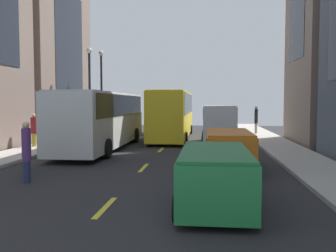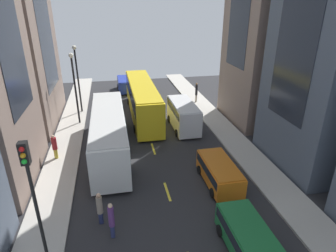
# 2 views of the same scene
# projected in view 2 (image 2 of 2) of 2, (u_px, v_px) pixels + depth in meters

# --- Properties ---
(ground_plane) EXTENTS (40.90, 40.90, 0.00)m
(ground_plane) POSITION_uv_depth(u_px,v_px,m) (148.00, 134.00, 26.78)
(ground_plane) COLOR #28282B
(sidewalk_west) EXTENTS (2.52, 44.00, 0.15)m
(sidewalk_west) POSITION_uv_depth(u_px,v_px,m) (68.00, 140.00, 25.44)
(sidewalk_west) COLOR #B2ADA3
(sidewalk_west) RESTS_ON ground
(sidewalk_east) EXTENTS (2.52, 44.00, 0.15)m
(sidewalk_east) POSITION_uv_depth(u_px,v_px,m) (222.00, 127.00, 28.05)
(sidewalk_east) COLOR #B2ADA3
(sidewalk_east) RESTS_ON ground
(lane_stripe_2) EXTENTS (0.16, 2.00, 0.01)m
(lane_stripe_2) POSITION_uv_depth(u_px,v_px,m) (167.00, 192.00, 18.69)
(lane_stripe_2) COLOR yellow
(lane_stripe_2) RESTS_ON ground
(lane_stripe_3) EXTENTS (0.16, 2.00, 0.01)m
(lane_stripe_3) POSITION_uv_depth(u_px,v_px,m) (153.00, 149.00, 24.08)
(lane_stripe_3) COLOR yellow
(lane_stripe_3) RESTS_ON ground
(lane_stripe_4) EXTENTS (0.16, 2.00, 0.01)m
(lane_stripe_4) POSITION_uv_depth(u_px,v_px,m) (144.00, 122.00, 29.47)
(lane_stripe_4) COLOR yellow
(lane_stripe_4) RESTS_ON ground
(lane_stripe_5) EXTENTS (0.16, 2.00, 0.01)m
(lane_stripe_5) POSITION_uv_depth(u_px,v_px,m) (138.00, 103.00, 34.86)
(lane_stripe_5) COLOR yellow
(lane_stripe_5) RESTS_ON ground
(lane_stripe_6) EXTENTS (0.16, 2.00, 0.01)m
(lane_stripe_6) POSITION_uv_depth(u_px,v_px,m) (134.00, 89.00, 40.25)
(lane_stripe_6) COLOR yellow
(lane_stripe_6) RESTS_ON ground
(lane_stripe_7) EXTENTS (0.16, 2.00, 0.01)m
(lane_stripe_7) POSITION_uv_depth(u_px,v_px,m) (130.00, 79.00, 45.64)
(lane_stripe_7) COLOR yellow
(lane_stripe_7) RESTS_ON ground
(building_west_2) EXTENTS (6.16, 10.97, 15.36)m
(building_west_2) POSITION_uv_depth(u_px,v_px,m) (12.00, 44.00, 26.53)
(building_west_2) COLOR #7A665B
(building_west_2) RESTS_ON ground
(city_bus_white) EXTENTS (2.80, 12.10, 3.35)m
(city_bus_white) POSITION_uv_depth(u_px,v_px,m) (109.00, 130.00, 22.77)
(city_bus_white) COLOR silver
(city_bus_white) RESTS_ON ground
(streetcar_yellow) EXTENTS (2.70, 13.00, 3.59)m
(streetcar_yellow) POSITION_uv_depth(u_px,v_px,m) (142.00, 97.00, 30.05)
(streetcar_yellow) COLOR yellow
(streetcar_yellow) RESTS_ON ground
(delivery_van_white) EXTENTS (2.25, 5.59, 2.58)m
(delivery_van_white) POSITION_uv_depth(u_px,v_px,m) (183.00, 114.00, 27.39)
(delivery_van_white) COLOR white
(delivery_van_white) RESTS_ON ground
(car_green_0) EXTENTS (2.01, 4.29, 1.53)m
(car_green_0) POSITION_uv_depth(u_px,v_px,m) (249.00, 238.00, 13.83)
(car_green_0) COLOR #1E7238
(car_green_0) RESTS_ON ground
(car_blue_1) EXTENTS (1.89, 4.48, 1.73)m
(car_blue_1) POSITION_uv_depth(u_px,v_px,m) (124.00, 84.00, 39.15)
(car_blue_1) COLOR #2338AD
(car_blue_1) RESTS_ON ground
(car_orange_2) EXTENTS (2.04, 4.40, 1.57)m
(car_orange_2) POSITION_uv_depth(u_px,v_px,m) (219.00, 171.00, 19.19)
(car_orange_2) COLOR orange
(car_orange_2) RESTS_ON ground
(pedestrian_crossing_mid) EXTENTS (0.28, 0.28, 2.33)m
(pedestrian_crossing_mid) POSITION_uv_depth(u_px,v_px,m) (196.00, 91.00, 34.36)
(pedestrian_crossing_mid) COLOR gray
(pedestrian_crossing_mid) RESTS_ON ground
(pedestrian_walking_far) EXTENTS (0.38, 0.38, 1.97)m
(pedestrian_walking_far) POSITION_uv_depth(u_px,v_px,m) (55.00, 146.00, 21.98)
(pedestrian_walking_far) COLOR gold
(pedestrian_walking_far) RESTS_ON ground
(pedestrian_waiting_curb) EXTENTS (0.33, 0.33, 1.99)m
(pedestrian_waiting_curb) POSITION_uv_depth(u_px,v_px,m) (100.00, 208.00, 15.64)
(pedestrian_waiting_curb) COLOR navy
(pedestrian_waiting_curb) RESTS_ON ground
(pedestrian_crossing_near) EXTENTS (0.31, 0.31, 2.13)m
(pedestrian_crossing_near) POSITION_uv_depth(u_px,v_px,m) (111.00, 220.00, 14.67)
(pedestrian_crossing_near) COLOR navy
(pedestrian_crossing_near) RESTS_ON ground
(traffic_light_near_corner) EXTENTS (0.32, 0.44, 6.58)m
(traffic_light_near_corner) POSITION_uv_depth(u_px,v_px,m) (32.00, 190.00, 11.12)
(traffic_light_near_corner) COLOR black
(traffic_light_near_corner) RESTS_ON ground
(streetlamp_near) EXTENTS (0.44, 0.44, 6.88)m
(streetlamp_near) POSITION_uv_depth(u_px,v_px,m) (74.00, 81.00, 27.23)
(streetlamp_near) COLOR black
(streetlamp_near) RESTS_ON ground
(streetlamp_far) EXTENTS (0.44, 0.44, 7.11)m
(streetlamp_far) POSITION_uv_depth(u_px,v_px,m) (77.00, 72.00, 30.12)
(streetlamp_far) COLOR black
(streetlamp_far) RESTS_ON ground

